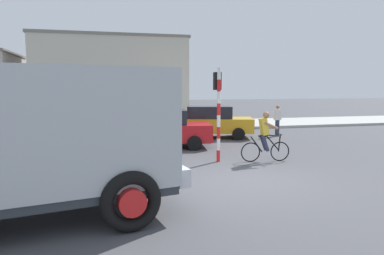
% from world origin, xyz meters
% --- Properties ---
extents(ground_plane, '(120.00, 120.00, 0.00)m').
position_xyz_m(ground_plane, '(0.00, 0.00, 0.00)').
color(ground_plane, '#4C4C51').
extents(sidewalk_far, '(80.00, 5.00, 0.16)m').
position_xyz_m(sidewalk_far, '(0.00, 13.22, 0.08)').
color(sidewalk_far, '#ADADA8').
rests_on(sidewalk_far, ground).
extents(truck_foreground, '(5.79, 3.59, 2.90)m').
position_xyz_m(truck_foreground, '(-5.08, -1.77, 1.67)').
color(truck_foreground, '#B2B7BC').
rests_on(truck_foreground, ground).
extents(cyclist, '(1.73, 0.51, 1.72)m').
position_xyz_m(cyclist, '(1.57, 2.07, 0.86)').
color(cyclist, black).
rests_on(cyclist, ground).
extents(traffic_light_pole, '(0.24, 0.43, 3.20)m').
position_xyz_m(traffic_light_pole, '(0.02, 2.53, 2.07)').
color(traffic_light_pole, red).
rests_on(traffic_light_pole, ground).
extents(car_red_near, '(4.31, 2.70, 1.60)m').
position_xyz_m(car_red_near, '(1.47, 7.96, 0.82)').
color(car_red_near, gold).
rests_on(car_red_near, ground).
extents(car_white_mid, '(4.18, 2.26, 1.60)m').
position_xyz_m(car_white_mid, '(-1.42, 5.68, 0.82)').
color(car_white_mid, red).
rests_on(car_white_mid, ground).
extents(pedestrian_near_kerb, '(0.34, 0.22, 1.62)m').
position_xyz_m(pedestrian_near_kerb, '(4.97, 7.66, 0.85)').
color(pedestrian_near_kerb, '#2D334C').
rests_on(pedestrian_near_kerb, ground).
extents(building_mid_block, '(11.54, 6.24, 6.43)m').
position_xyz_m(building_mid_block, '(-3.20, 20.04, 3.22)').
color(building_mid_block, '#B2AD9E').
rests_on(building_mid_block, ground).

